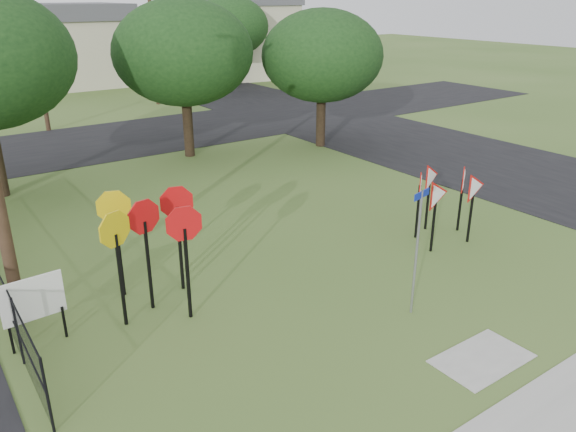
% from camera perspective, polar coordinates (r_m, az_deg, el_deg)
% --- Properties ---
extents(ground, '(140.00, 140.00, 0.00)m').
position_cam_1_polar(ground, '(13.59, 10.94, -9.23)').
color(ground, '#3B5921').
extents(sidewalk, '(30.00, 1.60, 0.02)m').
position_cam_1_polar(sidewalk, '(11.66, 26.48, -17.12)').
color(sidewalk, '#9A9991').
rests_on(sidewalk, ground).
extents(street_right, '(8.00, 50.00, 0.02)m').
position_cam_1_polar(street_right, '(28.18, 13.58, 6.92)').
color(street_right, black).
rests_on(street_right, ground).
extents(street_far, '(60.00, 8.00, 0.02)m').
position_cam_1_polar(street_far, '(29.99, -17.62, 7.38)').
color(street_far, black).
rests_on(street_far, ground).
extents(curb_pad, '(2.00, 1.20, 0.02)m').
position_cam_1_polar(curb_pad, '(12.35, 19.11, -13.55)').
color(curb_pad, '#9A9991').
rests_on(curb_pad, ground).
extents(street_name_sign, '(0.60, 0.17, 2.98)m').
position_cam_1_polar(street_name_sign, '(12.74, 12.98, -2.90)').
color(street_name_sign, gray).
rests_on(street_name_sign, ground).
extents(stop_sign_cluster, '(2.56, 2.15, 2.72)m').
position_cam_1_polar(stop_sign_cluster, '(12.95, -14.03, -1.20)').
color(stop_sign_cluster, black).
rests_on(stop_sign_cluster, ground).
extents(yield_sign_cluster, '(2.75, 1.60, 2.20)m').
position_cam_1_polar(yield_sign_cluster, '(17.06, 15.63, 2.87)').
color(yield_sign_cluster, black).
rests_on(yield_sign_cluster, ground).
extents(info_board, '(1.26, 0.12, 1.57)m').
position_cam_1_polar(info_board, '(12.68, -24.49, -7.90)').
color(info_board, black).
rests_on(info_board, ground).
extents(far_pole_a, '(1.40, 0.24, 9.00)m').
position_cam_1_polar(far_pole_a, '(32.64, -24.34, 15.82)').
color(far_pole_a, '#43301F').
rests_on(far_pole_a, ground).
extents(far_pole_b, '(1.40, 0.24, 8.50)m').
position_cam_1_polar(far_pole_b, '(38.84, -13.61, 17.33)').
color(far_pole_b, '#43301F').
rests_on(far_pole_b, ground).
extents(house_mid, '(8.40, 8.40, 6.20)m').
position_cam_1_polar(house_mid, '(49.66, -21.22, 15.95)').
color(house_mid, beige).
rests_on(house_mid, ground).
extents(house_right, '(8.30, 8.30, 7.20)m').
position_cam_1_polar(house_right, '(51.45, -4.15, 17.98)').
color(house_right, beige).
rests_on(house_right, ground).
extents(tree_near_mid, '(6.00, 6.00, 6.80)m').
position_cam_1_polar(tree_near_mid, '(25.35, -10.60, 15.99)').
color(tree_near_mid, '#2E2114').
rests_on(tree_near_mid, ground).
extents(tree_near_right, '(5.60, 5.60, 6.33)m').
position_cam_1_polar(tree_near_right, '(26.85, 3.49, 15.92)').
color(tree_near_right, '#2E2114').
rests_on(tree_near_right, ground).
extents(tree_far_right, '(6.00, 6.00, 6.80)m').
position_cam_1_polar(tree_far_right, '(45.93, -5.93, 18.61)').
color(tree_far_right, '#2E2114').
rests_on(tree_far_right, ground).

